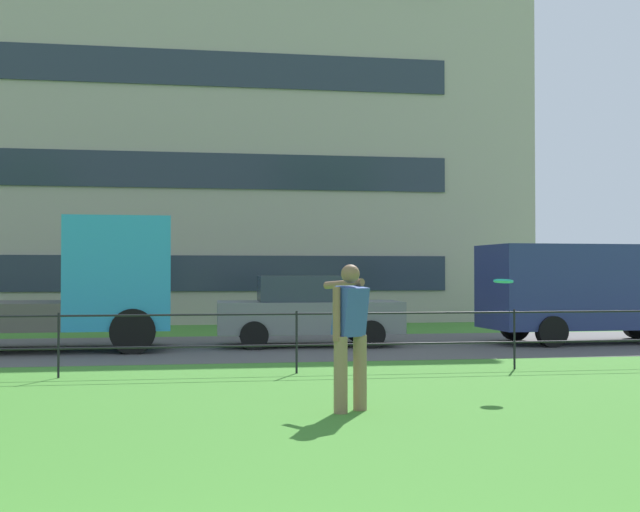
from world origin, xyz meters
The scene contains 7 objects.
street_strip centered at (0.00, 15.45, 0.00)m, with size 80.00×6.34×0.01m, color #565454.
park_fence centered at (0.00, 10.67, 0.67)m, with size 33.18×0.04×1.00m.
person_thrower centered at (1.95, 6.92, 0.93)m, with size 0.46×0.87×1.71m.
frisbee centered at (4.38, 8.27, 1.50)m, with size 0.38×0.38×0.06m.
flatbed_truck_far_left centered at (-2.74, 15.36, 1.22)m, with size 7.33×2.51×2.75m.
car_grey_left centered at (2.74, 15.58, 0.78)m, with size 4.06×1.92×1.54m.
panel_van_center centered at (9.38, 15.35, 1.27)m, with size 5.07×2.25×2.24m.
Camera 1 is at (0.03, -2.66, 1.62)m, focal length 47.04 mm.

